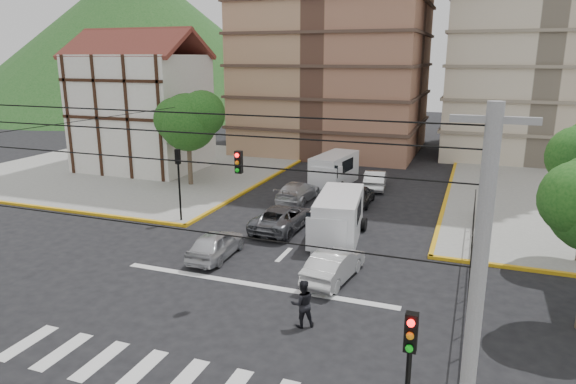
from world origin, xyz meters
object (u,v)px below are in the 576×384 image
at_px(car_silver_front_left, 216,244).
at_px(pedestrian_crosswalk, 302,304).
at_px(traffic_light_se, 408,372).
at_px(van_left_lane, 333,171).
at_px(van_right_lane, 338,219).
at_px(traffic_light_nw, 179,173).
at_px(car_white_front_right, 334,265).

xyz_separation_m(car_silver_front_left, pedestrian_crosswalk, (6.29, -4.97, 0.22)).
bearing_deg(traffic_light_se, car_silver_front_left, 133.93).
bearing_deg(van_left_lane, van_right_lane, -65.86).
height_order(traffic_light_nw, car_silver_front_left, traffic_light_nw).
distance_m(traffic_light_nw, car_white_front_right, 12.26).
bearing_deg(traffic_light_nw, van_left_lane, 62.99).
xyz_separation_m(car_silver_front_left, car_white_front_right, (6.28, -0.54, -0.00)).
relative_size(van_right_lane, car_white_front_right, 1.37).
relative_size(traffic_light_se, van_right_lane, 0.75).
distance_m(car_white_front_right, pedestrian_crosswalk, 4.44).
height_order(car_white_front_right, pedestrian_crosswalk, pedestrian_crosswalk).
bearing_deg(traffic_light_nw, traffic_light_se, -45.00).
bearing_deg(pedestrian_crosswalk, traffic_light_se, 93.93).
relative_size(van_right_lane, van_left_lane, 1.04).
height_order(van_right_lane, car_silver_front_left, van_right_lane).
distance_m(van_right_lane, car_white_front_right, 5.26).
relative_size(traffic_light_nw, van_right_lane, 0.75).
height_order(van_right_lane, pedestrian_crosswalk, van_right_lane).
bearing_deg(car_silver_front_left, traffic_light_nw, -43.93).
height_order(traffic_light_nw, car_white_front_right, traffic_light_nw).
relative_size(van_left_lane, car_silver_front_left, 1.36).
distance_m(van_right_lane, van_left_lane, 12.49).
bearing_deg(van_right_lane, traffic_light_nw, 173.75).
xyz_separation_m(van_right_lane, van_left_lane, (-3.56, 11.98, -0.05)).
relative_size(van_left_lane, pedestrian_crosswalk, 3.05).
bearing_deg(traffic_light_se, van_right_lane, 110.12).
height_order(traffic_light_nw, van_left_lane, traffic_light_nw).
bearing_deg(pedestrian_crosswalk, van_right_lane, -114.83).
bearing_deg(car_silver_front_left, pedestrian_crosswalk, 140.13).
bearing_deg(van_right_lane, car_silver_front_left, -145.82).
distance_m(traffic_light_nw, car_silver_front_left, 6.82).
distance_m(van_right_lane, car_silver_front_left, 6.84).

